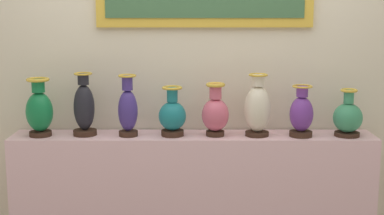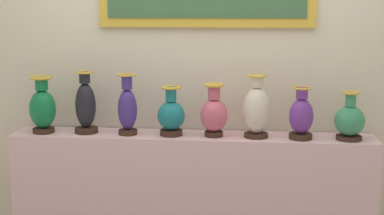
% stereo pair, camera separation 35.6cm
% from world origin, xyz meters
% --- Properties ---
extents(display_shelf, '(2.32, 0.31, 1.01)m').
position_xyz_m(display_shelf, '(0.00, 0.00, 0.50)').
color(display_shelf, beige).
rests_on(display_shelf, ground_plane).
extents(back_wall, '(5.11, 0.14, 3.19)m').
position_xyz_m(back_wall, '(0.00, 0.21, 1.60)').
color(back_wall, beige).
rests_on(back_wall, ground_plane).
extents(vase_emerald, '(0.17, 0.17, 0.37)m').
position_xyz_m(vase_emerald, '(-0.97, -0.03, 1.17)').
color(vase_emerald, '#382319').
rests_on(vase_emerald, display_shelf).
extents(vase_onyx, '(0.15, 0.15, 0.40)m').
position_xyz_m(vase_onyx, '(-0.69, -0.01, 1.18)').
color(vase_onyx, '#382319').
rests_on(vase_onyx, display_shelf).
extents(vase_indigo, '(0.12, 0.12, 0.39)m').
position_xyz_m(vase_indigo, '(-0.41, -0.03, 1.18)').
color(vase_indigo, '#382319').
rests_on(vase_indigo, display_shelf).
extents(vase_teal, '(0.17, 0.17, 0.32)m').
position_xyz_m(vase_teal, '(-0.13, -0.03, 1.14)').
color(vase_teal, '#382319').
rests_on(vase_teal, display_shelf).
extents(vase_rose, '(0.17, 0.17, 0.34)m').
position_xyz_m(vase_rose, '(0.14, -0.03, 1.16)').
color(vase_rose, '#382319').
rests_on(vase_rose, display_shelf).
extents(vase_ivory, '(0.17, 0.17, 0.40)m').
position_xyz_m(vase_ivory, '(0.41, -0.03, 1.18)').
color(vase_ivory, '#382319').
rests_on(vase_ivory, display_shelf).
extents(vase_violet, '(0.15, 0.15, 0.33)m').
position_xyz_m(vase_violet, '(0.68, -0.04, 1.15)').
color(vase_violet, '#382319').
rests_on(vase_violet, display_shelf).
extents(vase_jade, '(0.18, 0.18, 0.30)m').
position_xyz_m(vase_jade, '(0.98, -0.04, 1.13)').
color(vase_jade, '#382319').
rests_on(vase_jade, display_shelf).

